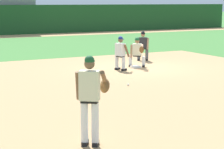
% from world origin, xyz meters
% --- Properties ---
extents(ground_plane, '(160.00, 160.00, 0.00)m').
position_xyz_m(ground_plane, '(0.00, 0.00, 0.00)').
color(ground_plane, '#3D7533').
extents(infield_dirt_patch, '(18.00, 18.00, 0.01)m').
position_xyz_m(infield_dirt_patch, '(-3.09, -4.36, 0.00)').
color(infield_dirt_patch, tan).
rests_on(infield_dirt_patch, ground).
extents(warning_track_strip, '(48.00, 3.20, 0.01)m').
position_xyz_m(warning_track_strip, '(0.00, 20.00, 0.00)').
color(warning_track_strip, tan).
rests_on(warning_track_strip, ground).
extents(first_base_bag, '(0.38, 0.38, 0.09)m').
position_xyz_m(first_base_bag, '(0.00, 0.00, 0.04)').
color(first_base_bag, white).
rests_on(first_base_bag, ground).
extents(baseball, '(0.07, 0.07, 0.07)m').
position_xyz_m(baseball, '(-2.34, -3.48, 0.04)').
color(baseball, white).
rests_on(baseball, ground).
extents(pitcher, '(0.84, 0.56, 1.86)m').
position_xyz_m(pitcher, '(-6.15, -8.69, 1.06)').
color(pitcher, black).
rests_on(pitcher, ground).
extents(first_baseman, '(0.73, 1.08, 1.34)m').
position_xyz_m(first_baseman, '(0.18, 0.18, 0.73)').
color(first_baseman, black).
rests_on(first_baseman, ground).
extents(baserunner, '(0.55, 0.66, 1.46)m').
position_xyz_m(baserunner, '(-0.92, -0.28, 0.79)').
color(baserunner, black).
rests_on(baserunner, ground).
extents(umpire, '(0.68, 0.65, 1.46)m').
position_xyz_m(umpire, '(1.52, 1.90, 0.79)').
color(umpire, black).
rests_on(umpire, ground).
extents(outfield_wall, '(48.00, 0.50, 2.60)m').
position_xyz_m(outfield_wall, '(0.00, 22.00, 1.30)').
color(outfield_wall, '#1E4C23').
rests_on(outfield_wall, ground).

